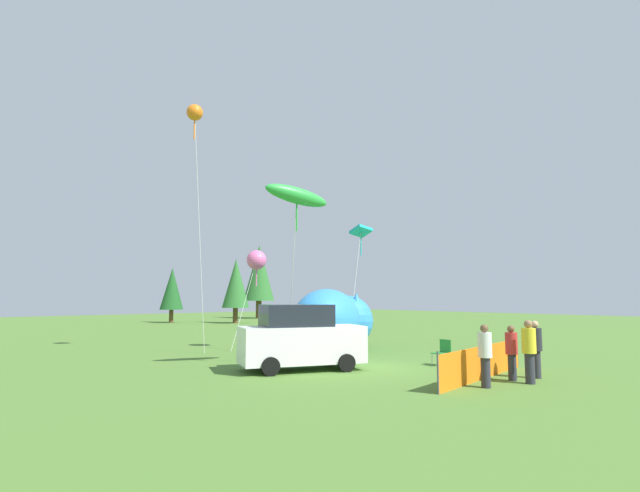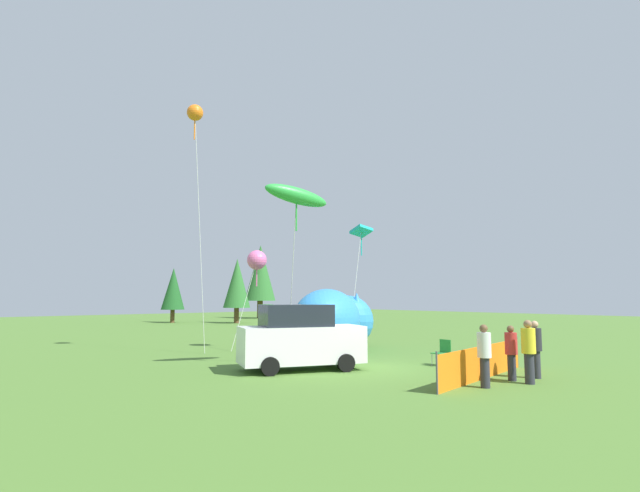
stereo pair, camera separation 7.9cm
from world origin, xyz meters
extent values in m
plane|color=#4C752D|center=(0.00, 0.00, 0.00)|extent=(120.00, 120.00, 0.00)
cube|color=white|center=(-1.85, 1.05, 0.88)|extent=(4.59, 3.16, 1.25)
cube|color=#1E232D|center=(-2.05, 1.12, 1.89)|extent=(2.76, 2.34, 0.75)
cylinder|color=black|center=(-0.31, 1.35, 0.30)|extent=(0.65, 0.45, 0.60)
cylinder|color=black|center=(-0.93, -0.23, 0.30)|extent=(0.65, 0.45, 0.60)
cylinder|color=black|center=(-2.77, 2.32, 0.30)|extent=(0.65, 0.45, 0.60)
cylinder|color=black|center=(-3.39, 0.74, 0.30)|extent=(0.65, 0.45, 0.60)
cube|color=#267F33|center=(2.78, -1.41, 0.45)|extent=(0.59, 0.59, 0.03)
cube|color=#267F33|center=(3.04, -1.43, 0.70)|extent=(0.07, 0.52, 0.49)
cylinder|color=#A5A5AD|center=(2.53, -1.62, 0.23)|extent=(0.02, 0.02, 0.45)
cylinder|color=#A5A5AD|center=(2.57, -1.16, 0.23)|extent=(0.02, 0.02, 0.45)
cylinder|color=#A5A5AD|center=(2.99, -1.66, 0.23)|extent=(0.02, 0.02, 0.45)
cylinder|color=#A5A5AD|center=(3.03, -1.20, 0.23)|extent=(0.02, 0.02, 0.45)
ellipsoid|color=#338CD8|center=(2.29, 4.41, 1.44)|extent=(5.12, 4.54, 2.89)
ellipsoid|color=white|center=(2.29, 4.41, 0.79)|extent=(3.42, 3.19, 1.30)
sphere|color=#338CD8|center=(4.94, 5.81, 1.30)|extent=(2.60, 2.60, 2.60)
cone|color=#338CD8|center=(4.94, 6.46, 2.34)|extent=(0.73, 0.73, 0.78)
cone|color=#338CD8|center=(4.94, 5.16, 2.34)|extent=(0.73, 0.73, 0.78)
cube|color=orange|center=(1.38, -4.03, 0.50)|extent=(6.38, 1.22, 1.01)
cylinder|color=#4C4C51|center=(-1.81, -4.62, 0.55)|extent=(0.05, 0.05, 1.11)
cylinder|color=#4C4C51|center=(4.56, -3.45, 0.55)|extent=(0.05, 0.05, 1.11)
cylinder|color=#2D2D38|center=(1.54, -5.43, 0.44)|extent=(0.27, 0.27, 0.88)
cylinder|color=yellow|center=(1.54, -5.43, 1.25)|extent=(0.40, 0.40, 0.73)
sphere|color=#8C6647|center=(1.54, -5.43, 1.73)|extent=(0.24, 0.24, 0.24)
cylinder|color=#2D2D38|center=(2.67, -5.07, 0.42)|extent=(0.26, 0.26, 0.84)
cylinder|color=#26262D|center=(2.67, -5.07, 1.20)|extent=(0.39, 0.39, 0.70)
sphere|color=tan|center=(2.67, -5.07, 1.66)|extent=(0.23, 0.23, 0.23)
cylinder|color=#2D2D38|center=(1.65, -4.81, 0.39)|extent=(0.25, 0.25, 0.79)
cylinder|color=#B72D2D|center=(1.65, -4.81, 1.12)|extent=(0.36, 0.36, 0.66)
sphere|color=brown|center=(1.65, -4.81, 1.55)|extent=(0.21, 0.21, 0.21)
cylinder|color=#2D2D38|center=(-0.01, -4.92, 0.42)|extent=(0.26, 0.26, 0.83)
cylinder|color=silver|center=(-0.01, -4.92, 1.18)|extent=(0.38, 0.38, 0.70)
sphere|color=brown|center=(-0.01, -4.92, 1.64)|extent=(0.23, 0.23, 0.23)
cylinder|color=silver|center=(5.06, 5.40, 2.99)|extent=(1.57, 0.61, 5.99)
cube|color=#19B2B2|center=(5.83, 5.69, 5.98)|extent=(0.96, 1.01, 0.61)
cylinder|color=#19B2B2|center=(5.83, 5.69, 5.28)|extent=(0.06, 0.06, 1.20)
cylinder|color=silver|center=(-1.41, 2.18, 3.10)|extent=(0.82, 1.54, 6.21)
ellipsoid|color=green|center=(-1.80, 1.42, 6.20)|extent=(2.65, 1.07, 0.98)
cylinder|color=green|center=(-1.80, 1.42, 5.50)|extent=(0.06, 0.06, 1.20)
cylinder|color=silver|center=(0.12, 7.96, 2.17)|extent=(1.57, 0.32, 4.35)
sphere|color=pink|center=(0.89, 8.10, 4.35)|extent=(0.98, 0.98, 0.98)
cylinder|color=pink|center=(0.89, 8.10, 3.65)|extent=(0.06, 0.06, 1.20)
cylinder|color=silver|center=(-2.22, 8.15, 5.59)|extent=(0.57, 0.51, 11.18)
sphere|color=orange|center=(-2.49, 8.39, 11.18)|extent=(0.76, 0.76, 0.76)
cylinder|color=orange|center=(-2.49, 8.39, 10.48)|extent=(0.06, 0.06, 1.20)
cylinder|color=brown|center=(20.09, 36.65, 1.03)|extent=(0.66, 0.66, 2.06)
cone|color=#2D6B2D|center=(20.09, 36.65, 5.35)|extent=(3.62, 3.62, 6.58)
cylinder|color=brown|center=(12.42, 29.14, 0.74)|extent=(0.47, 0.47, 1.47)
cone|color=#2D6B2D|center=(12.42, 29.14, 3.83)|extent=(2.59, 2.59, 4.71)
cylinder|color=brown|center=(8.12, 33.98, 0.64)|extent=(0.41, 0.41, 1.27)
cone|color=#1E5623|center=(8.12, 33.98, 3.31)|extent=(2.24, 2.24, 4.07)
camera|label=1|loc=(-12.82, -12.70, 2.54)|focal=28.00mm
camera|label=2|loc=(-12.76, -12.75, 2.54)|focal=28.00mm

